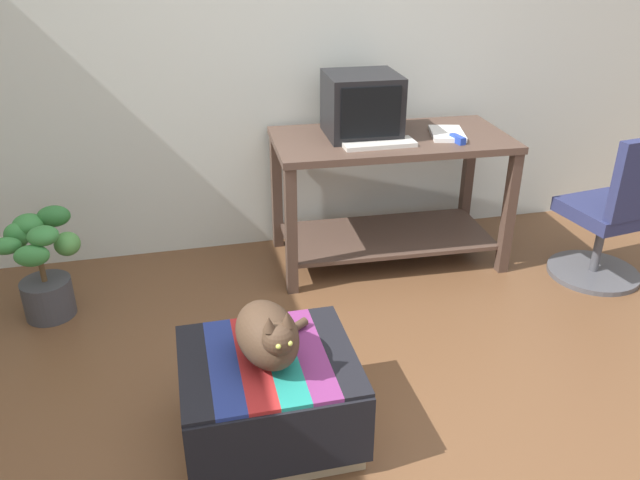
% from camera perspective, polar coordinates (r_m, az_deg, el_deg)
% --- Properties ---
extents(ground_plane, '(14.00, 14.00, 0.00)m').
position_cam_1_polar(ground_plane, '(2.60, 6.14, -19.19)').
color(ground_plane, brown).
extents(back_wall, '(8.00, 0.10, 2.60)m').
position_cam_1_polar(back_wall, '(3.84, -3.38, 18.15)').
color(back_wall, silver).
rests_on(back_wall, ground_plane).
extents(desk, '(1.37, 0.73, 0.78)m').
position_cam_1_polar(desk, '(3.75, 6.28, 5.66)').
color(desk, '#4C382D').
rests_on(desk, ground_plane).
extents(tv_monitor, '(0.42, 0.42, 0.35)m').
position_cam_1_polar(tv_monitor, '(3.63, 3.79, 12.00)').
color(tv_monitor, black).
rests_on(tv_monitor, desk).
extents(keyboard, '(0.40, 0.15, 0.02)m').
position_cam_1_polar(keyboard, '(3.49, 5.32, 8.66)').
color(keyboard, beige).
rests_on(keyboard, desk).
extents(book, '(0.24, 0.31, 0.03)m').
position_cam_1_polar(book, '(3.72, 11.41, 9.40)').
color(book, white).
rests_on(book, desk).
extents(ottoman_with_blanket, '(0.67, 0.60, 0.38)m').
position_cam_1_polar(ottoman_with_blanket, '(2.56, -4.59, -13.96)').
color(ottoman_with_blanket, tan).
rests_on(ottoman_with_blanket, ground_plane).
extents(cat, '(0.34, 0.39, 0.28)m').
position_cam_1_polar(cat, '(2.36, -4.68, -8.53)').
color(cat, '#473323').
rests_on(cat, ottoman_with_blanket).
extents(potted_plant, '(0.42, 0.35, 0.56)m').
position_cam_1_polar(potted_plant, '(3.55, -23.69, -2.31)').
color(potted_plant, '#3D3D42').
rests_on(potted_plant, ground_plane).
extents(office_chair, '(0.52, 0.52, 0.89)m').
position_cam_1_polar(office_chair, '(3.89, 24.94, 1.74)').
color(office_chair, '#4C4C51').
rests_on(office_chair, ground_plane).
extents(stapler, '(0.06, 0.11, 0.04)m').
position_cam_1_polar(stapler, '(3.61, 12.31, 8.89)').
color(stapler, '#2342B7').
rests_on(stapler, desk).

